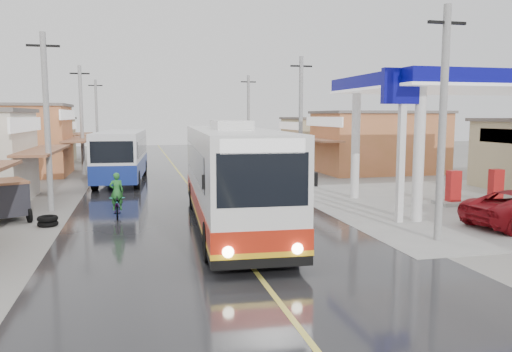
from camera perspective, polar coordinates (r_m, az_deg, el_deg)
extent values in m
plane|color=slate|center=(15.97, -1.70, -8.86)|extent=(120.00, 120.00, 0.00)
cube|color=black|center=(30.52, -7.51, -1.30)|extent=(12.00, 90.00, 0.02)
cube|color=#D8CC4C|center=(30.52, -7.51, -1.28)|extent=(0.15, 90.00, 0.01)
cube|color=gray|center=(26.88, 23.64, -2.93)|extent=(16.00, 16.00, 0.03)
cube|color=#09097E|center=(26.57, 24.26, 9.57)|extent=(12.00, 8.00, 0.70)
cube|color=white|center=(26.55, 24.22, 8.93)|extent=(12.10, 8.10, 0.12)
cylinder|color=white|center=(26.55, 11.31, 3.35)|extent=(0.44, 0.44, 5.50)
cylinder|color=white|center=(21.27, 18.11, 2.29)|extent=(0.44, 0.44, 5.50)
cube|color=gray|center=(26.86, 23.65, -2.75)|extent=(4.00, 1.20, 0.20)
cube|color=#B21919|center=(26.03, 21.63, -1.06)|extent=(0.60, 0.45, 1.50)
cube|color=#B21919|center=(27.48, 25.73, -0.86)|extent=(0.60, 0.45, 1.50)
cube|color=white|center=(20.84, 16.26, 2.95)|extent=(0.25, 0.25, 6.00)
cube|color=#09097E|center=(20.83, 16.49, 9.83)|extent=(1.80, 0.30, 1.40)
cube|color=silver|center=(19.31, -2.92, 0.62)|extent=(3.47, 13.21, 3.21)
cube|color=black|center=(19.57, -2.89, -4.38)|extent=(3.49, 13.23, 0.33)
cube|color=#B3210E|center=(19.47, -2.90, -2.81)|extent=(3.51, 13.25, 0.60)
cube|color=gold|center=(19.54, -2.89, -3.85)|extent=(3.52, 13.26, 0.15)
cube|color=black|center=(19.81, -3.13, 1.81)|extent=(3.35, 10.49, 1.09)
cube|color=black|center=(12.89, 0.77, -0.44)|extent=(2.43, 0.26, 1.42)
cube|color=black|center=(25.69, -4.79, 3.21)|extent=(2.43, 0.26, 1.20)
cube|color=white|center=(12.81, 0.78, 3.43)|extent=(2.23, 0.25, 0.38)
cube|color=silver|center=(19.20, -2.95, 5.88)|extent=(1.49, 3.34, 0.33)
cylinder|color=black|center=(14.98, -5.25, -7.49)|extent=(0.45, 1.22, 1.20)
cylinder|color=black|center=(15.37, 3.86, -7.11)|extent=(0.45, 1.22, 1.20)
cylinder|color=black|center=(23.51, -7.13, -2.25)|extent=(0.45, 1.22, 1.20)
cylinder|color=black|center=(23.76, -1.28, -2.10)|extent=(0.45, 1.22, 1.20)
sphere|color=#FFF2CC|center=(13.05, -3.22, -8.66)|extent=(0.32, 0.32, 0.31)
sphere|color=#FFF2CC|center=(13.39, 4.75, -8.27)|extent=(0.32, 0.32, 0.31)
cube|color=black|center=(12.95, -6.02, -0.69)|extent=(0.08, 0.08, 0.38)
cube|color=black|center=(13.51, 6.88, -0.39)|extent=(0.08, 0.08, 0.38)
cube|color=silver|center=(33.69, -15.12, 2.60)|extent=(3.40, 10.09, 2.75)
cube|color=navy|center=(33.77, -15.07, 1.02)|extent=(3.44, 10.13, 1.10)
cube|color=black|center=(33.67, -15.14, 3.26)|extent=(3.31, 8.44, 0.99)
cube|color=black|center=(28.80, -16.14, 2.65)|extent=(2.35, 0.30, 1.21)
cylinder|color=black|center=(30.50, -17.96, -0.52)|extent=(0.41, 1.12, 1.10)
cylinder|color=black|center=(30.23, -13.46, -0.44)|extent=(0.41, 1.12, 1.10)
cylinder|color=black|center=(37.44, -16.33, 0.86)|extent=(0.41, 1.12, 1.10)
cylinder|color=black|center=(37.21, -12.66, 0.93)|extent=(0.41, 1.12, 1.10)
imported|color=black|center=(22.12, -15.57, -3.39)|extent=(0.73, 1.86, 0.96)
imported|color=#256F2C|center=(21.80, -15.65, -1.70)|extent=(0.60, 0.41, 1.60)
cube|color=#26262D|center=(23.04, -26.57, -2.27)|extent=(2.03, 2.37, 1.31)
cube|color=brown|center=(22.94, -26.66, -0.54)|extent=(2.10, 2.44, 0.10)
cylinder|color=black|center=(22.40, -24.48, -4.10)|extent=(0.36, 0.60, 0.60)
torus|color=black|center=(21.42, -22.69, -5.04)|extent=(0.80, 0.80, 0.20)
torus|color=black|center=(21.38, -22.72, -4.50)|extent=(0.80, 0.80, 0.20)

